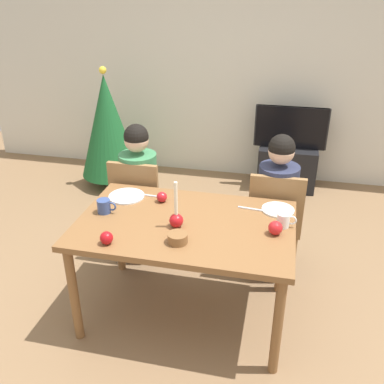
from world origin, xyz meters
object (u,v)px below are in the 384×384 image
at_px(chair_left, 139,203).
at_px(apple_by_left_plate, 162,197).
at_px(plate_right, 278,210).
at_px(apple_by_right_mug, 106,238).
at_px(chair_right, 275,218).
at_px(tv_stand, 287,167).
at_px(mug_left, 104,206).
at_px(dining_table, 185,233).
at_px(christmas_tree, 108,126).
at_px(plate_left, 127,196).
at_px(person_left_child, 140,195).
at_px(mug_right, 284,220).
at_px(apple_near_candle, 275,228).
at_px(person_right_child, 276,209).
at_px(candle_centerpiece, 176,218).
at_px(tv, 291,127).
at_px(bowl_walnuts, 178,238).

distance_m(chair_left, apple_by_left_plate, 0.56).
bearing_deg(plate_right, apple_by_right_mug, -146.83).
xyz_separation_m(chair_right, plate_right, (0.02, -0.32, 0.24)).
xyz_separation_m(tv_stand, apple_by_left_plate, (-0.86, -2.06, 0.55)).
bearing_deg(apple_by_left_plate, mug_left, -144.87).
height_order(dining_table, apple_by_right_mug, apple_by_right_mug).
distance_m(apple_by_left_plate, apple_by_right_mug, 0.61).
xyz_separation_m(christmas_tree, plate_left, (0.85, -1.66, 0.05)).
bearing_deg(dining_table, person_left_child, 130.16).
bearing_deg(mug_right, apple_near_candle, -114.18).
height_order(person_right_child, christmas_tree, christmas_tree).
bearing_deg(dining_table, person_right_child, 48.68).
distance_m(tv_stand, plate_right, 2.08).
xyz_separation_m(chair_left, mug_right, (1.16, -0.52, 0.28)).
height_order(tv_stand, candle_centerpiece, candle_centerpiece).
relative_size(chair_left, tv_stand, 1.41).
xyz_separation_m(tv, mug_left, (-1.19, -2.29, 0.09)).
xyz_separation_m(plate_left, bowl_walnuts, (0.51, -0.50, 0.02)).
distance_m(christmas_tree, plate_left, 1.87).
bearing_deg(chair_left, christmas_tree, 121.55).
xyz_separation_m(dining_table, chair_right, (0.56, 0.61, -0.15)).
height_order(plate_left, apple_by_right_mug, apple_by_right_mug).
relative_size(tv_stand, christmas_tree, 0.47).
xyz_separation_m(chair_left, plate_left, (0.04, -0.35, 0.24)).
height_order(christmas_tree, mug_left, christmas_tree).
bearing_deg(mug_left, apple_near_candle, -1.37).
xyz_separation_m(mug_right, apple_near_candle, (-0.05, -0.10, -0.00)).
relative_size(dining_table, mug_right, 11.15).
bearing_deg(person_right_child, chair_right, -90.00).
relative_size(mug_right, bowl_walnuts, 1.04).
relative_size(dining_table, person_right_child, 1.19).
xyz_separation_m(christmas_tree, candle_centerpiece, (1.30, -1.99, 0.11)).
bearing_deg(tv, plate_left, -118.98).
xyz_separation_m(tv_stand, christmas_tree, (-1.98, -0.38, 0.47)).
height_order(plate_left, apple_near_candle, apple_near_candle).
relative_size(dining_table, apple_near_candle, 15.81).
relative_size(tv_stand, candle_centerpiece, 2.05).
xyz_separation_m(chair_left, mug_left, (-0.02, -0.60, 0.29)).
relative_size(chair_right, tv_stand, 1.41).
xyz_separation_m(person_left_child, plate_right, (1.12, -0.35, 0.19)).
height_order(chair_left, apple_by_left_plate, chair_left).
height_order(dining_table, plate_right, plate_right).
bearing_deg(person_right_child, plate_right, -87.43).
bearing_deg(apple_near_candle, bowl_walnuts, -158.52).
relative_size(candle_centerpiece, apple_by_right_mug, 3.95).
relative_size(tv, christmas_tree, 0.58).
height_order(bowl_walnuts, apple_by_right_mug, apple_by_right_mug).
bearing_deg(apple_near_candle, mug_left, 178.63).
bearing_deg(plate_right, tv_stand, 88.33).
relative_size(person_right_child, mug_left, 8.81).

